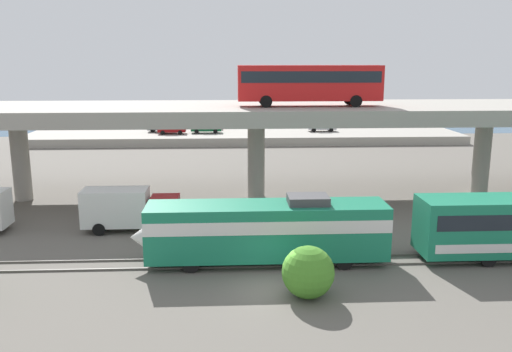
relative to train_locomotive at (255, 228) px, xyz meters
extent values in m
plane|color=#605B54|center=(0.90, -4.00, -2.19)|extent=(260.00, 260.00, 0.00)
cube|color=#59544C|center=(0.90, -0.73, -2.13)|extent=(110.00, 0.12, 0.12)
cube|color=#59544C|center=(0.90, 0.73, -2.13)|extent=(110.00, 0.12, 0.12)
cube|color=#197A56|center=(0.71, 0.00, -0.11)|extent=(14.31, 3.00, 3.20)
cube|color=silver|center=(0.71, 0.00, 0.46)|extent=(14.31, 3.04, 0.77)
cone|color=silver|center=(-6.44, 0.00, -0.43)|extent=(1.95, 2.85, 2.85)
cube|color=black|center=(-4.98, 0.00, 0.78)|extent=(1.95, 2.70, 1.02)
cube|color=#3F3F42|center=(3.15, 0.00, 1.74)|extent=(2.40, 1.80, 0.50)
cylinder|color=black|center=(-3.76, -1.35, -1.71)|extent=(0.96, 0.18, 0.96)
cylinder|color=black|center=(-3.76, 1.35, -1.71)|extent=(0.96, 0.18, 0.96)
cylinder|color=black|center=(5.18, -1.35, -1.71)|extent=(0.96, 0.18, 0.96)
cylinder|color=black|center=(5.18, 1.35, -1.71)|extent=(0.96, 0.18, 0.96)
cylinder|color=black|center=(13.80, -1.35, -1.73)|extent=(0.92, 0.18, 0.92)
cylinder|color=black|center=(13.80, 1.35, -1.73)|extent=(0.92, 0.18, 0.92)
cube|color=#9E998E|center=(0.90, 16.00, 5.34)|extent=(96.00, 12.02, 1.30)
cylinder|color=#9E998E|center=(-19.50, 16.00, 1.25)|extent=(1.50, 1.50, 6.88)
cylinder|color=#9E998E|center=(0.90, 16.00, 1.25)|extent=(1.50, 1.50, 6.88)
cylinder|color=#9E998E|center=(21.30, 16.00, 1.25)|extent=(1.50, 1.50, 6.88)
cube|color=red|center=(5.30, 14.72, 7.94)|extent=(12.00, 2.55, 2.90)
cube|color=black|center=(5.30, 14.72, 8.46)|extent=(11.52, 2.59, 0.93)
cube|color=black|center=(-0.65, 14.72, 8.29)|extent=(0.08, 2.30, 1.74)
cylinder|color=black|center=(1.58, 13.51, 6.49)|extent=(1.00, 0.26, 1.00)
cylinder|color=black|center=(1.58, 15.93, 6.49)|extent=(1.00, 0.26, 1.00)
cylinder|color=black|center=(9.02, 13.51, 6.49)|extent=(1.00, 0.26, 1.00)
cylinder|color=black|center=(9.02, 15.93, 6.49)|extent=(1.00, 0.26, 1.00)
cube|color=maroon|center=(-6.14, 6.86, -0.75)|extent=(2.00, 2.30, 2.00)
cube|color=silver|center=(-9.64, 6.86, -0.45)|extent=(4.60, 2.30, 2.60)
cylinder|color=black|center=(-6.43, 7.95, -1.75)|extent=(0.88, 0.28, 0.88)
cylinder|color=black|center=(-6.43, 5.77, -1.75)|extent=(0.88, 0.28, 0.88)
cylinder|color=black|center=(-10.65, 7.95, -1.75)|extent=(0.88, 0.28, 0.88)
cylinder|color=black|center=(-10.65, 5.77, -1.75)|extent=(0.88, 0.28, 0.88)
cube|color=#9E998E|center=(0.90, 51.00, -1.58)|extent=(64.41, 14.00, 1.24)
cube|color=#B7B7BC|center=(12.74, 50.73, -0.29)|extent=(4.28, 1.77, 0.70)
cube|color=#1E232B|center=(12.52, 50.73, 0.30)|extent=(1.88, 1.56, 0.48)
cylinder|color=black|center=(14.06, 51.58, -0.64)|extent=(0.64, 0.20, 0.64)
cylinder|color=black|center=(14.06, 49.89, -0.64)|extent=(0.64, 0.20, 0.64)
cylinder|color=black|center=(11.41, 51.58, -0.64)|extent=(0.64, 0.20, 0.64)
cylinder|color=black|center=(11.41, 49.89, -0.64)|extent=(0.64, 0.20, 0.64)
cube|color=maroon|center=(-4.92, 53.93, -0.29)|extent=(4.56, 1.84, 0.70)
cube|color=#1E232B|center=(-4.70, 53.93, 0.30)|extent=(2.01, 1.62, 0.48)
cylinder|color=black|center=(-6.34, 53.05, -0.64)|extent=(0.64, 0.20, 0.64)
cylinder|color=black|center=(-6.34, 54.80, -0.64)|extent=(0.64, 0.20, 0.64)
cylinder|color=black|center=(-3.51, 53.05, -0.64)|extent=(0.64, 0.20, 0.64)
cylinder|color=black|center=(-3.51, 54.80, -0.64)|extent=(0.64, 0.20, 0.64)
cube|color=#515459|center=(-11.62, 51.43, -0.29)|extent=(4.26, 1.77, 0.70)
cube|color=#1E232B|center=(-11.83, 51.43, 0.30)|extent=(1.87, 1.56, 0.48)
cylinder|color=black|center=(-10.30, 52.27, -0.64)|extent=(0.64, 0.20, 0.64)
cylinder|color=black|center=(-10.30, 50.59, -0.64)|extent=(0.64, 0.20, 0.64)
cylinder|color=black|center=(-12.94, 52.27, -0.64)|extent=(0.64, 0.20, 0.64)
cylinder|color=black|center=(-12.94, 50.59, -0.64)|extent=(0.64, 0.20, 0.64)
cube|color=#0C4C26|center=(-4.85, 49.75, -0.29)|extent=(4.50, 1.75, 0.70)
cube|color=#1E232B|center=(-4.62, 49.75, 0.30)|extent=(1.98, 1.54, 0.48)
cylinder|color=black|center=(-6.24, 48.92, -0.64)|extent=(0.64, 0.20, 0.64)
cylinder|color=black|center=(-6.24, 50.58, -0.64)|extent=(0.64, 0.20, 0.64)
cylinder|color=black|center=(-3.45, 48.92, -0.64)|extent=(0.64, 0.20, 0.64)
cylinder|color=black|center=(-3.45, 50.58, -0.64)|extent=(0.64, 0.20, 0.64)
cube|color=maroon|center=(-9.87, 48.96, -0.29)|extent=(4.06, 1.86, 0.70)
cube|color=#1E232B|center=(-10.07, 48.96, 0.30)|extent=(1.79, 1.64, 0.48)
cylinder|color=black|center=(-8.61, 49.84, -0.64)|extent=(0.64, 0.20, 0.64)
cylinder|color=black|center=(-8.61, 48.08, -0.64)|extent=(0.64, 0.20, 0.64)
cylinder|color=black|center=(-11.13, 49.84, -0.64)|extent=(0.64, 0.20, 0.64)
cylinder|color=black|center=(-11.13, 48.08, -0.64)|extent=(0.64, 0.20, 0.64)
cube|color=#2D5170|center=(0.90, 74.00, -2.19)|extent=(140.00, 36.00, 0.01)
sphere|color=#438628|center=(2.49, -4.88, -0.82)|extent=(2.74, 2.74, 2.74)
camera|label=1|loc=(-1.52, -30.69, 9.91)|focal=37.79mm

